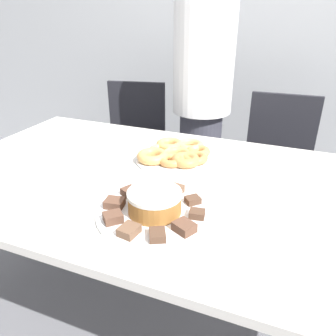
# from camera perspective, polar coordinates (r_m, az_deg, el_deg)

# --- Properties ---
(ground_plane) EXTENTS (12.00, 12.00, 0.00)m
(ground_plane) POSITION_cam_1_polar(r_m,az_deg,el_deg) (1.71, 1.96, -25.34)
(ground_plane) COLOR slate
(wall_back) EXTENTS (8.00, 0.05, 2.60)m
(wall_back) POSITION_cam_1_polar(r_m,az_deg,el_deg) (2.64, 15.58, 24.36)
(wall_back) COLOR #A8AAAD
(wall_back) RESTS_ON ground_plane
(table) EXTENTS (1.96, 1.02, 0.75)m
(table) POSITION_cam_1_polar(r_m,az_deg,el_deg) (1.25, 2.43, -5.41)
(table) COLOR silver
(table) RESTS_ON ground_plane
(person_standing) EXTENTS (0.34, 0.34, 1.60)m
(person_standing) POSITION_cam_1_polar(r_m,az_deg,el_deg) (1.97, 5.93, 11.39)
(person_standing) COLOR #383842
(person_standing) RESTS_ON ground_plane
(office_chair_left) EXTENTS (0.52, 0.52, 0.89)m
(office_chair_left) POSITION_cam_1_polar(r_m,az_deg,el_deg) (2.29, -6.05, 2.40)
(office_chair_left) COLOR black
(office_chair_left) RESTS_ON ground_plane
(office_chair_right) EXTENTS (0.46, 0.46, 0.89)m
(office_chair_right) POSITION_cam_1_polar(r_m,az_deg,el_deg) (2.06, 18.07, -1.56)
(office_chair_right) COLOR black
(office_chair_right) RESTS_ON ground_plane
(plate_cake) EXTENTS (0.37, 0.37, 0.01)m
(plate_cake) POSITION_cam_1_polar(r_m,az_deg,el_deg) (1.04, -2.30, -7.81)
(plate_cake) COLOR white
(plate_cake) RESTS_ON table
(plate_donuts) EXTENTS (0.36, 0.36, 0.01)m
(plate_donuts) POSITION_cam_1_polar(r_m,az_deg,el_deg) (1.40, 1.68, 1.70)
(plate_donuts) COLOR white
(plate_donuts) RESTS_ON table
(frosted_cake) EXTENTS (0.17, 0.17, 0.07)m
(frosted_cake) POSITION_cam_1_polar(r_m,az_deg,el_deg) (1.01, -2.34, -5.90)
(frosted_cake) COLOR #9E662D
(frosted_cake) RESTS_ON plate_cake
(lamington_0) EXTENTS (0.05, 0.05, 0.02)m
(lamington_0) POSITION_cam_1_polar(r_m,az_deg,el_deg) (1.01, 5.08, -7.96)
(lamington_0) COLOR #513828
(lamington_0) RESTS_ON plate_cake
(lamington_1) EXTENTS (0.06, 0.06, 0.02)m
(lamington_1) POSITION_cam_1_polar(r_m,az_deg,el_deg) (1.07, 4.34, -5.56)
(lamington_1) COLOR #513828
(lamington_1) RESTS_ON plate_cake
(lamington_2) EXTENTS (0.05, 0.06, 0.03)m
(lamington_2) POSITION_cam_1_polar(r_m,az_deg,el_deg) (1.12, 1.37, -3.82)
(lamington_2) COLOR brown
(lamington_2) RESTS_ON plate_cake
(lamington_3) EXTENTS (0.06, 0.06, 0.03)m
(lamington_3) POSITION_cam_1_polar(r_m,az_deg,el_deg) (1.14, -2.68, -3.34)
(lamington_3) COLOR #513828
(lamington_3) RESTS_ON plate_cake
(lamington_4) EXTENTS (0.07, 0.07, 0.02)m
(lamington_4) POSITION_cam_1_polar(r_m,az_deg,el_deg) (1.12, -6.62, -4.19)
(lamington_4) COLOR brown
(lamington_4) RESTS_ON plate_cake
(lamington_5) EXTENTS (0.07, 0.06, 0.03)m
(lamington_5) POSITION_cam_1_polar(r_m,az_deg,el_deg) (1.06, -9.28, -6.03)
(lamington_5) COLOR brown
(lamington_5) RESTS_ON plate_cake
(lamington_6) EXTENTS (0.07, 0.07, 0.03)m
(lamington_6) POSITION_cam_1_polar(r_m,az_deg,el_deg) (0.99, -9.55, -8.48)
(lamington_6) COLOR brown
(lamington_6) RESTS_ON plate_cake
(lamington_7) EXTENTS (0.06, 0.06, 0.02)m
(lamington_7) POSITION_cam_1_polar(r_m,az_deg,el_deg) (0.94, -6.81, -10.74)
(lamington_7) COLOR brown
(lamington_7) RESTS_ON plate_cake
(lamington_8) EXTENTS (0.06, 0.07, 0.02)m
(lamington_8) POSITION_cam_1_polar(r_m,az_deg,el_deg) (0.92, -1.87, -11.56)
(lamington_8) COLOR #513828
(lamington_8) RESTS_ON plate_cake
(lamington_9) EXTENTS (0.07, 0.07, 0.03)m
(lamington_9) POSITION_cam_1_polar(r_m,az_deg,el_deg) (0.94, 2.85, -10.23)
(lamington_9) COLOR brown
(lamington_9) RESTS_ON plate_cake
(donut_0) EXTENTS (0.12, 0.12, 0.03)m
(donut_0) POSITION_cam_1_polar(r_m,az_deg,el_deg) (1.39, 1.69, 2.43)
(donut_0) COLOR tan
(donut_0) RESTS_ON plate_donuts
(donut_1) EXTENTS (0.10, 0.10, 0.03)m
(donut_1) POSITION_cam_1_polar(r_m,az_deg,el_deg) (1.43, 5.29, 2.92)
(donut_1) COLOR #D18E4C
(donut_1) RESTS_ON plate_donuts
(donut_2) EXTENTS (0.13, 0.13, 0.03)m
(donut_2) POSITION_cam_1_polar(r_m,az_deg,el_deg) (1.49, 3.87, 3.99)
(donut_2) COLOR #E5AD66
(donut_2) RESTS_ON plate_donuts
(donut_3) EXTENTS (0.12, 0.12, 0.04)m
(donut_3) POSITION_cam_1_polar(r_m,az_deg,el_deg) (1.49, 0.28, 4.12)
(donut_3) COLOR tan
(donut_3) RESTS_ON plate_donuts
(donut_4) EXTENTS (0.10, 0.10, 0.03)m
(donut_4) POSITION_cam_1_polar(r_m,az_deg,el_deg) (1.43, -1.32, 3.11)
(donut_4) COLOR #E5AD66
(donut_4) RESTS_ON plate_donuts
(donut_5) EXTENTS (0.13, 0.13, 0.04)m
(donut_5) POSITION_cam_1_polar(r_m,az_deg,el_deg) (1.36, -2.68, 2.07)
(donut_5) COLOR tan
(donut_5) RESTS_ON plate_donuts
(donut_6) EXTENTS (0.11, 0.11, 0.03)m
(donut_6) POSITION_cam_1_polar(r_m,az_deg,el_deg) (1.34, 0.67, 1.39)
(donut_6) COLOR #C68447
(donut_6) RESTS_ON plate_donuts
(donut_7) EXTENTS (0.12, 0.12, 0.04)m
(donut_7) POSITION_cam_1_polar(r_m,az_deg,el_deg) (1.33, 3.11, 1.39)
(donut_7) COLOR #C68447
(donut_7) RESTS_ON plate_donuts
(donut_8) EXTENTS (0.11, 0.11, 0.03)m
(donut_8) POSITION_cam_1_polar(r_m,az_deg,el_deg) (1.36, 4.65, 1.77)
(donut_8) COLOR #C68447
(donut_8) RESTS_ON plate_donuts
(napkin) EXTENTS (0.14, 0.12, 0.01)m
(napkin) POSITION_cam_1_polar(r_m,az_deg,el_deg) (1.52, -24.49, 1.16)
(napkin) COLOR white
(napkin) RESTS_ON table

